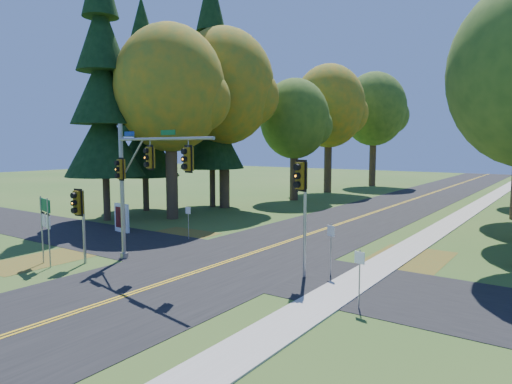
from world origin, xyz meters
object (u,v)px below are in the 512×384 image
Objects in this scene: east_signal_pole at (302,189)px; info_kiosk at (122,218)px; route_sign_cluster at (45,217)px; traffic_mast at (140,175)px.

east_signal_pole is 2.71× the size of info_kiosk.
east_signal_pole is 11.68m from route_sign_cluster.
east_signal_pole reaches higher than info_kiosk.
info_kiosk is at bearing 157.74° from traffic_mast.
traffic_mast reaches higher than east_signal_pole.
traffic_mast is 2.24× the size of route_sign_cluster.
route_sign_cluster is at bearing -141.13° from east_signal_pole.
info_kiosk is (-3.61, 7.09, -1.31)m from route_sign_cluster.
east_signal_pole reaches higher than route_sign_cluster.
traffic_mast is 9.14m from info_kiosk.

